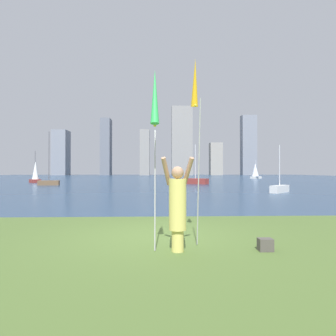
{
  "coord_description": "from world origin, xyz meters",
  "views": [
    {
      "loc": [
        0.04,
        -7.11,
        1.55
      ],
      "look_at": [
        0.59,
        7.46,
        1.71
      ],
      "focal_mm": 31.47,
      "sensor_mm": 36.0,
      "label": 1
    }
  ],
  "objects_px": {
    "kite_flag_left": "(155,101)",
    "bag": "(265,245)",
    "kite_flag_right": "(195,88)",
    "sailboat_7": "(195,181)",
    "sailboat_2": "(35,174)",
    "sailboat_8": "(49,182)",
    "person": "(178,205)",
    "sailboat_4": "(255,171)",
    "sailboat_3": "(280,189)"
  },
  "relations": [
    {
      "from": "sailboat_4",
      "to": "sailboat_7",
      "type": "distance_m",
      "value": 29.8
    },
    {
      "from": "sailboat_3",
      "to": "sailboat_7",
      "type": "bearing_deg",
      "value": 106.43
    },
    {
      "from": "kite_flag_right",
      "to": "sailboat_7",
      "type": "height_order",
      "value": "sailboat_7"
    },
    {
      "from": "person",
      "to": "sailboat_3",
      "type": "xyz_separation_m",
      "value": [
        8.42,
        15.15,
        -0.61
      ]
    },
    {
      "from": "person",
      "to": "sailboat_2",
      "type": "height_order",
      "value": "sailboat_2"
    },
    {
      "from": "kite_flag_right",
      "to": "bag",
      "type": "distance_m",
      "value": 3.58
    },
    {
      "from": "kite_flag_left",
      "to": "sailboat_3",
      "type": "relative_size",
      "value": 1.0
    },
    {
      "from": "person",
      "to": "bag",
      "type": "xyz_separation_m",
      "value": [
        1.71,
        -0.03,
        -0.78
      ]
    },
    {
      "from": "person",
      "to": "sailboat_4",
      "type": "xyz_separation_m",
      "value": [
        20.04,
        54.67,
        0.63
      ]
    },
    {
      "from": "kite_flag_left",
      "to": "sailboat_2",
      "type": "relative_size",
      "value": 0.82
    },
    {
      "from": "person",
      "to": "sailboat_7",
      "type": "relative_size",
      "value": 0.39
    },
    {
      "from": "kite_flag_right",
      "to": "sailboat_4",
      "type": "height_order",
      "value": "kite_flag_right"
    },
    {
      "from": "sailboat_8",
      "to": "kite_flag_left",
      "type": "bearing_deg",
      "value": -66.57
    },
    {
      "from": "kite_flag_right",
      "to": "sailboat_3",
      "type": "relative_size",
      "value": 1.16
    },
    {
      "from": "person",
      "to": "kite_flag_left",
      "type": "xyz_separation_m",
      "value": [
        -0.44,
        -0.25,
        1.95
      ]
    },
    {
      "from": "bag",
      "to": "sailboat_4",
      "type": "distance_m",
      "value": 57.71
    },
    {
      "from": "kite_flag_left",
      "to": "sailboat_3",
      "type": "xyz_separation_m",
      "value": [
        8.86,
        15.4,
        -2.56
      ]
    },
    {
      "from": "bag",
      "to": "sailboat_7",
      "type": "height_order",
      "value": "sailboat_7"
    },
    {
      "from": "sailboat_7",
      "to": "kite_flag_left",
      "type": "bearing_deg",
      "value": -98.88
    },
    {
      "from": "sailboat_2",
      "to": "sailboat_3",
      "type": "height_order",
      "value": "sailboat_2"
    },
    {
      "from": "kite_flag_right",
      "to": "sailboat_8",
      "type": "relative_size",
      "value": 0.68
    },
    {
      "from": "bag",
      "to": "sailboat_3",
      "type": "relative_size",
      "value": 0.08
    },
    {
      "from": "bag",
      "to": "sailboat_2",
      "type": "height_order",
      "value": "sailboat_2"
    },
    {
      "from": "kite_flag_right",
      "to": "bag",
      "type": "relative_size",
      "value": 14.69
    },
    {
      "from": "sailboat_7",
      "to": "sailboat_8",
      "type": "relative_size",
      "value": 0.81
    },
    {
      "from": "sailboat_8",
      "to": "bag",
      "type": "bearing_deg",
      "value": -62.71
    },
    {
      "from": "kite_flag_left",
      "to": "sailboat_8",
      "type": "height_order",
      "value": "sailboat_8"
    },
    {
      "from": "kite_flag_right",
      "to": "sailboat_4",
      "type": "xyz_separation_m",
      "value": [
        19.6,
        53.93,
        -1.84
      ]
    },
    {
      "from": "sailboat_2",
      "to": "sailboat_7",
      "type": "height_order",
      "value": "sailboat_7"
    },
    {
      "from": "person",
      "to": "kite_flag_left",
      "type": "height_order",
      "value": "kite_flag_left"
    },
    {
      "from": "kite_flag_left",
      "to": "sailboat_8",
      "type": "xyz_separation_m",
      "value": [
        -11.85,
        27.35,
        -2.53
      ]
    },
    {
      "from": "person",
      "to": "sailboat_8",
      "type": "xyz_separation_m",
      "value": [
        -12.29,
        27.1,
        -0.58
      ]
    },
    {
      "from": "sailboat_4",
      "to": "sailboat_7",
      "type": "bearing_deg",
      "value": -122.12
    },
    {
      "from": "kite_flag_right",
      "to": "sailboat_3",
      "type": "height_order",
      "value": "kite_flag_right"
    },
    {
      "from": "sailboat_2",
      "to": "sailboat_8",
      "type": "distance_m",
      "value": 8.38
    },
    {
      "from": "kite_flag_right",
      "to": "sailboat_7",
      "type": "distance_m",
      "value": 29.11
    },
    {
      "from": "kite_flag_left",
      "to": "sailboat_2",
      "type": "bearing_deg",
      "value": 115.21
    },
    {
      "from": "sailboat_3",
      "to": "bag",
      "type": "bearing_deg",
      "value": -113.84
    },
    {
      "from": "bag",
      "to": "sailboat_2",
      "type": "xyz_separation_m",
      "value": [
        -18.36,
        34.23,
        1.1
      ]
    },
    {
      "from": "sailboat_2",
      "to": "sailboat_8",
      "type": "bearing_deg",
      "value": -58.41
    },
    {
      "from": "bag",
      "to": "sailboat_8",
      "type": "bearing_deg",
      "value": 117.29
    },
    {
      "from": "sailboat_4",
      "to": "kite_flag_left",
      "type": "bearing_deg",
      "value": -110.45
    },
    {
      "from": "kite_flag_left",
      "to": "bag",
      "type": "height_order",
      "value": "kite_flag_left"
    },
    {
      "from": "person",
      "to": "sailboat_7",
      "type": "bearing_deg",
      "value": 101.53
    },
    {
      "from": "kite_flag_right",
      "to": "sailboat_3",
      "type": "distance_m",
      "value": 16.76
    },
    {
      "from": "sailboat_2",
      "to": "kite_flag_right",
      "type": "bearing_deg",
      "value": -62.94
    },
    {
      "from": "bag",
      "to": "sailboat_8",
      "type": "height_order",
      "value": "sailboat_8"
    },
    {
      "from": "kite_flag_left",
      "to": "kite_flag_right",
      "type": "xyz_separation_m",
      "value": [
        0.88,
        0.99,
        0.53
      ]
    },
    {
      "from": "person",
      "to": "sailboat_2",
      "type": "relative_size",
      "value": 0.43
    },
    {
      "from": "sailboat_8",
      "to": "person",
      "type": "bearing_deg",
      "value": -65.61
    }
  ]
}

